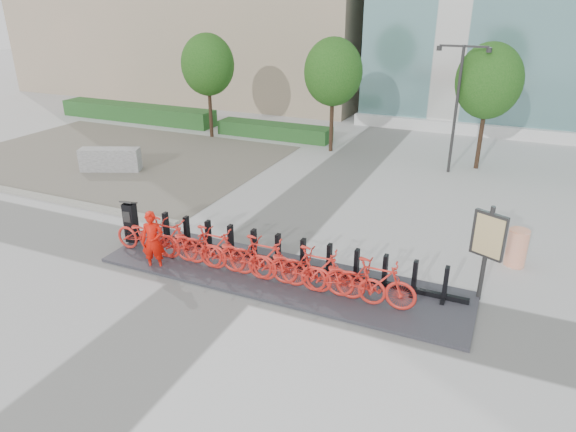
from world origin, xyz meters
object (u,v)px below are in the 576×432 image
at_px(worker_red, 153,241).
at_px(map_sign, 488,239).
at_px(bike_0, 146,235).
at_px(kiosk, 131,221).
at_px(construction_barrel, 517,248).
at_px(jersey_barrier, 110,160).

distance_m(worker_red, map_sign, 8.22).
relative_size(bike_0, map_sign, 0.83).
bearing_deg(worker_red, bike_0, 117.93).
height_order(worker_red, map_sign, map_sign).
bearing_deg(worker_red, kiosk, 124.92).
height_order(worker_red, construction_barrel, worker_red).
xyz_separation_m(construction_barrel, jersey_barrier, (-15.60, 2.00, -0.05)).
distance_m(kiosk, jersey_barrier, 7.42).
height_order(construction_barrel, jersey_barrier, construction_barrel).
bearing_deg(worker_red, construction_barrel, 2.88).
bearing_deg(construction_barrel, map_sign, -108.02).
height_order(worker_red, jersey_barrier, worker_red).
relative_size(kiosk, jersey_barrier, 0.53).
bearing_deg(worker_red, jersey_barrier, 115.99).
distance_m(bike_0, worker_red, 0.95).
bearing_deg(jersey_barrier, worker_red, -64.70).
xyz_separation_m(kiosk, jersey_barrier, (-5.36, 5.12, -0.23)).
xyz_separation_m(bike_0, kiosk, (-0.86, 0.41, 0.10)).
bearing_deg(kiosk, map_sign, -1.03).
xyz_separation_m(kiosk, worker_red, (1.57, -1.00, 0.12)).
distance_m(kiosk, worker_red, 1.86).
xyz_separation_m(jersey_barrier, map_sign, (14.89, -4.18, 1.11)).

